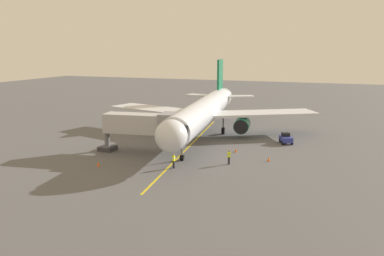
{
  "coord_description": "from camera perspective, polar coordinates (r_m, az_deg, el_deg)",
  "views": [
    {
      "loc": [
        -20.33,
        58.08,
        13.54
      ],
      "look_at": [
        -1.56,
        8.16,
        3.0
      ],
      "focal_mm": 37.86,
      "sensor_mm": 36.0,
      "label": 1
    }
  ],
  "objects": [
    {
      "name": "ground_crew_wing_walker",
      "position": [
        46.51,
        -2.6,
        -4.62
      ],
      "size": [
        0.28,
        0.42,
        1.71
      ],
      "color": "#23232D",
      "rests_on": "ground"
    },
    {
      "name": "tug_near_nose",
      "position": [
        60.07,
        13.09,
        -1.46
      ],
      "size": [
        2.26,
        2.69,
        1.5
      ],
      "color": "#2D3899",
      "rests_on": "ground"
    },
    {
      "name": "apron_lead_in_line",
      "position": [
        57.15,
        -0.32,
        -2.52
      ],
      "size": [
        5.57,
        39.67,
        0.01
      ],
      "primitive_type": "cube",
      "rotation": [
        0.0,
        0.0,
        0.13
      ],
      "color": "yellow",
      "rests_on": "ground"
    },
    {
      "name": "safety_cone_nose_left",
      "position": [
        50.3,
        10.74,
        -4.31
      ],
      "size": [
        0.32,
        0.32,
        0.55
      ],
      "primitive_type": "cone",
      "color": "#F2590F",
      "rests_on": "ground"
    },
    {
      "name": "ground_plane",
      "position": [
        63.01,
        1.28,
        -1.23
      ],
      "size": [
        220.0,
        220.0,
        0.0
      ],
      "primitive_type": "plane",
      "color": "#565659"
    },
    {
      "name": "jet_bridge",
      "position": [
        52.87,
        -6.41,
        0.45
      ],
      "size": [
        11.52,
        4.26,
        5.4
      ],
      "color": "#B7B7BC",
      "rests_on": "ground"
    },
    {
      "name": "safety_cone_nose_right",
      "position": [
        48.61,
        -13.05,
        -4.96
      ],
      "size": [
        0.32,
        0.32,
        0.55
      ],
      "primitive_type": "cone",
      "color": "#F2590F",
      "rests_on": "ground"
    },
    {
      "name": "safety_cone_wing_port",
      "position": [
        53.98,
        6.18,
        -3.11
      ],
      "size": [
        0.32,
        0.32,
        0.55
      ],
      "primitive_type": "cone",
      "color": "#F2590F",
      "rests_on": "ground"
    },
    {
      "name": "ground_crew_marshaller",
      "position": [
        48.21,
        5.23,
        -4.09
      ],
      "size": [
        0.47,
        0.39,
        1.71
      ],
      "color": "#23232D",
      "rests_on": "ground"
    },
    {
      "name": "airplane",
      "position": [
        62.18,
        1.71,
        2.35
      ],
      "size": [
        34.5,
        40.31,
        11.5
      ],
      "color": "silver",
      "rests_on": "ground"
    }
  ]
}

